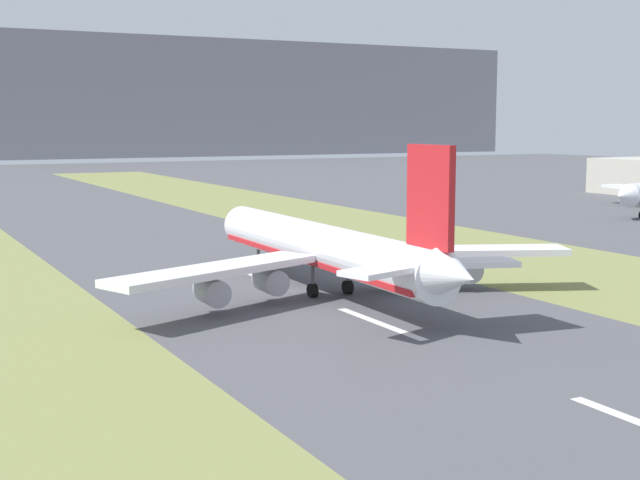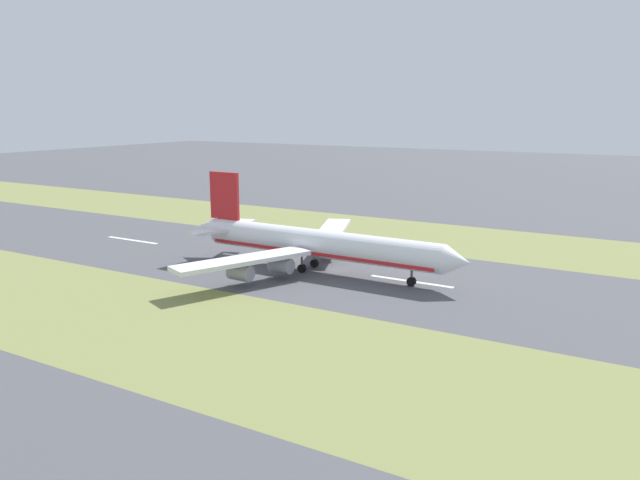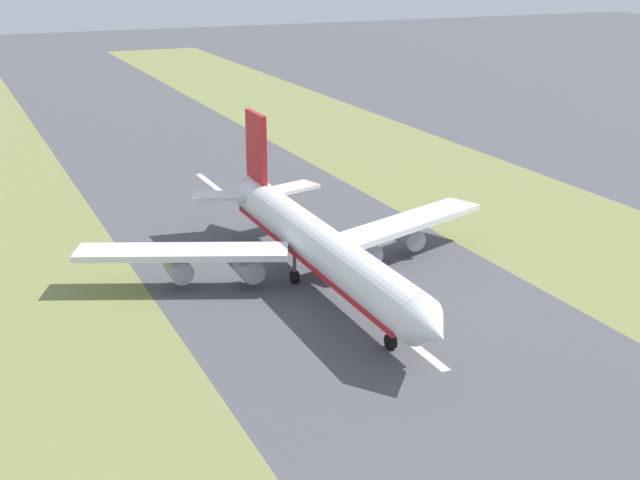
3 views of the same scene
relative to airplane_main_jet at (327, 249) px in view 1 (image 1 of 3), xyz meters
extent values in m
plane|color=#4C4C51|center=(-2.75, 4.51, -6.02)|extent=(800.00, 800.00, 0.00)
cube|color=olive|center=(42.25, 4.51, -6.02)|extent=(40.00, 600.00, 0.01)
cube|color=silver|center=(-2.75, -18.09, -6.01)|extent=(1.20, 18.00, 0.01)
cube|color=silver|center=(-2.75, 21.91, -6.01)|extent=(1.20, 18.00, 0.01)
cylinder|color=white|center=(0.02, 1.91, 0.18)|extent=(6.67, 56.07, 6.00)
cone|color=white|center=(0.39, 32.40, 0.18)|extent=(5.94, 5.07, 5.88)
cone|color=white|center=(-0.35, -29.09, 0.98)|extent=(5.17, 6.06, 5.10)
cube|color=red|center=(0.02, 1.91, -1.47)|extent=(6.34, 53.82, 0.70)
cube|color=white|center=(-17.56, -5.11, -0.72)|extent=(29.20, 16.13, 0.90)
cube|color=white|center=(17.44, -5.52, -0.72)|extent=(29.07, 16.72, 0.90)
cylinder|color=#93939E|center=(-9.02, -1.99, -3.17)|extent=(3.26, 4.84, 3.20)
cylinder|color=#93939E|center=(-18.07, -5.38, -3.17)|extent=(3.26, 4.84, 3.20)
cylinder|color=#93939E|center=(8.97, -2.20, -3.17)|extent=(3.26, 4.84, 3.20)
cylinder|color=#93939E|center=(17.93, -5.81, -3.17)|extent=(3.26, 4.84, 3.20)
cube|color=red|center=(-0.29, -24.09, 8.68)|extent=(0.90, 8.01, 11.00)
cube|color=white|center=(-5.79, -24.03, 1.18)|extent=(10.86, 7.18, 0.60)
cube|color=white|center=(5.21, -24.16, 1.18)|extent=(10.88, 7.37, 0.60)
cylinder|color=#59595E|center=(0.28, 23.18, -3.52)|extent=(0.50, 0.50, 3.20)
cylinder|color=black|center=(0.28, 23.18, -5.12)|extent=(0.92, 1.81, 1.80)
cylinder|color=#59595E|center=(-2.61, -1.06, -3.52)|extent=(0.50, 0.50, 3.20)
cylinder|color=black|center=(-2.61, -1.06, -5.12)|extent=(0.92, 1.81, 1.80)
cylinder|color=#59595E|center=(2.59, -1.13, -3.52)|extent=(0.50, 0.50, 3.20)
cylinder|color=black|center=(2.59, -1.13, -5.12)|extent=(0.92, 1.81, 1.80)
cone|color=silver|center=(102.38, 47.17, -0.31)|extent=(5.67, 6.29, 5.42)
cube|color=silver|center=(132.79, 70.47, -1.14)|extent=(9.84, 27.26, 0.83)
cylinder|color=#93939E|center=(132.94, 70.97, -3.40)|extent=(4.96, 3.84, 2.95)
camera|label=1|loc=(-54.07, -102.33, 16.44)|focal=50.00mm
camera|label=2|loc=(112.60, 68.03, 28.72)|focal=35.00mm
camera|label=3|loc=(46.44, 107.45, 39.50)|focal=50.00mm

